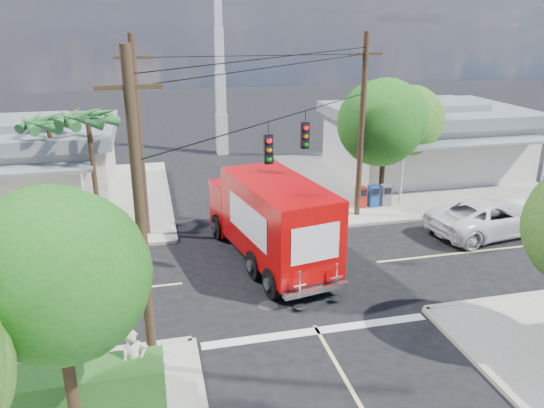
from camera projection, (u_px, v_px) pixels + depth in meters
name	position (u px, v px, depth m)	size (l,w,h in m)	color
ground	(284.00, 272.00, 21.06)	(120.00, 120.00, 0.00)	black
sidewalk_ne	(407.00, 177.00, 33.41)	(14.12, 14.12, 0.14)	gray
sidewalk_nw	(38.00, 204.00, 28.63)	(14.12, 14.12, 0.14)	gray
road_markings	(294.00, 290.00, 19.70)	(32.00, 32.00, 0.01)	beige
building_ne	(425.00, 137.00, 34.02)	(11.80, 10.20, 4.50)	silver
building_nw	(16.00, 159.00, 29.13)	(10.80, 10.20, 4.30)	beige
radio_tower	(220.00, 77.00, 37.66)	(0.80, 0.80, 17.00)	silver
tree_sw_front	(55.00, 279.00, 11.17)	(3.88, 3.78, 6.03)	#422D1C
tree_ne_front	(387.00, 117.00, 27.27)	(4.21, 4.14, 6.66)	#422D1C
tree_ne_back	(411.00, 118.00, 30.05)	(3.77, 3.66, 5.82)	#422D1C
palm_nw_front	(88.00, 121.00, 24.63)	(3.01, 3.08, 5.59)	#422D1C
palm_nw_back	(48.00, 125.00, 25.69)	(3.01, 3.08, 5.19)	#422D1C
utility_poles	(235.00, 151.00, 20.64)	(12.00, 10.68, 9.00)	#473321
picket_fence	(52.00, 373.00, 13.98)	(5.94, 0.06, 1.00)	silver
hedge_sw	(38.00, 394.00, 13.20)	(6.20, 1.20, 1.10)	#234E1C
vending_boxes	(373.00, 196.00, 27.95)	(1.90, 0.50, 1.10)	#B71C10
delivery_truck	(270.00, 220.00, 21.46)	(4.01, 8.66, 3.62)	black
parked_car	(490.00, 217.00, 24.56)	(2.77, 6.01, 1.67)	silver
pedestrian	(134.00, 362.00, 13.81)	(0.68, 0.44, 1.85)	beige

